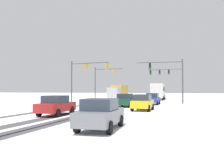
# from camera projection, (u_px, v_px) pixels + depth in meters

# --- Properties ---
(wheel_track_left_lane) EXTENTS (0.86, 34.67, 0.01)m
(wheel_track_left_lane) POSITION_uv_depth(u_px,v_px,m) (49.00, 110.00, 23.70)
(wheel_track_left_lane) COLOR #4C4C51
(wheel_track_left_lane) RESTS_ON ground
(wheel_track_right_lane) EXTENTS (1.10, 34.67, 0.01)m
(wheel_track_right_lane) POSITION_uv_depth(u_px,v_px,m) (80.00, 111.00, 22.67)
(wheel_track_right_lane) COLOR #4C4C51
(wheel_track_right_lane) RESTS_ON ground
(wheel_track_center) EXTENTS (0.73, 34.67, 0.01)m
(wheel_track_center) POSITION_uv_depth(u_px,v_px,m) (100.00, 112.00, 22.06)
(wheel_track_center) COLOR #4C4C51
(wheel_track_center) RESTS_ON ground
(wheel_track_oncoming) EXTENTS (0.75, 34.67, 0.01)m
(wheel_track_oncoming) POSITION_uv_depth(u_px,v_px,m) (95.00, 112.00, 22.23)
(wheel_track_oncoming) COLOR #4C4C51
(wheel_track_oncoming) RESTS_ON ground
(sidewalk_kerb_right) EXTENTS (4.00, 34.67, 0.12)m
(sidewalk_kerb_right) POSITION_uv_depth(u_px,v_px,m) (201.00, 116.00, 17.97)
(sidewalk_kerb_right) COLOR white
(sidewalk_kerb_right) RESTS_ON ground
(traffic_signal_near_left) EXTENTS (6.24, 0.67, 6.50)m
(traffic_signal_near_left) POSITION_uv_depth(u_px,v_px,m) (84.00, 73.00, 35.28)
(traffic_signal_near_left) COLOR #47474C
(traffic_signal_near_left) RESTS_ON ground
(traffic_signal_far_right) EXTENTS (6.61, 0.61, 6.50)m
(traffic_signal_far_right) POSITION_uv_depth(u_px,v_px,m) (169.00, 76.00, 45.54)
(traffic_signal_far_right) COLOR #47474C
(traffic_signal_far_right) RESTS_ON ground
(traffic_signal_far_left) EXTENTS (5.59, 0.38, 6.50)m
(traffic_signal_far_left) POSITION_uv_depth(u_px,v_px,m) (102.00, 78.00, 45.16)
(traffic_signal_far_left) COLOR #47474C
(traffic_signal_far_left) RESTS_ON ground
(traffic_signal_near_right) EXTENTS (6.62, 0.66, 6.50)m
(traffic_signal_near_right) POSITION_uv_depth(u_px,v_px,m) (169.00, 73.00, 33.56)
(traffic_signal_near_right) COLOR #47474C
(traffic_signal_near_right) RESTS_ON ground
(car_blue_lead) EXTENTS (1.88, 4.12, 1.62)m
(car_blue_lead) POSITION_uv_depth(u_px,v_px,m) (153.00, 99.00, 33.40)
(car_blue_lead) COLOR #233899
(car_blue_lead) RESTS_ON ground
(car_dark_green_second) EXTENTS (1.91, 4.14, 1.62)m
(car_dark_green_second) POSITION_uv_depth(u_px,v_px,m) (125.00, 100.00, 28.79)
(car_dark_green_second) COLOR #194C2D
(car_dark_green_second) RESTS_ON ground
(car_yellow_cab_third) EXTENTS (1.90, 4.14, 1.62)m
(car_yellow_cab_third) POSITION_uv_depth(u_px,v_px,m) (143.00, 102.00, 23.74)
(car_yellow_cab_third) COLOR yellow
(car_yellow_cab_third) RESTS_ON ground
(car_red_fourth) EXTENTS (1.95, 4.16, 1.62)m
(car_red_fourth) POSITION_uv_depth(u_px,v_px,m) (56.00, 105.00, 19.19)
(car_red_fourth) COLOR red
(car_red_fourth) RESTS_ON ground
(car_grey_fifth) EXTENTS (2.01, 4.19, 1.62)m
(car_grey_fifth) POSITION_uv_depth(u_px,v_px,m) (101.00, 114.00, 12.32)
(car_grey_fifth) COLOR slate
(car_grey_fifth) RESTS_ON ground
(bus_oncoming) EXTENTS (2.94, 11.08, 3.38)m
(bus_oncoming) POSITION_uv_depth(u_px,v_px,m) (158.00, 90.00, 51.22)
(bus_oncoming) COLOR silver
(bus_oncoming) RESTS_ON ground
(box_truck_delivery) EXTENTS (2.48, 7.46, 3.02)m
(box_truck_delivery) POSITION_uv_depth(u_px,v_px,m) (118.00, 92.00, 46.44)
(box_truck_delivery) COLOR #B7BABF
(box_truck_delivery) RESTS_ON ground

